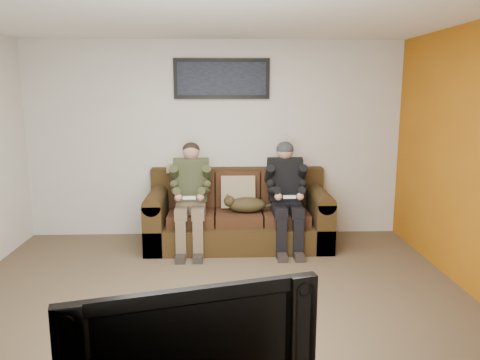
{
  "coord_description": "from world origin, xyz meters",
  "views": [
    {
      "loc": [
        0.1,
        -4.01,
        1.95
      ],
      "look_at": [
        0.29,
        1.2,
        0.95
      ],
      "focal_mm": 35.0,
      "sensor_mm": 36.0,
      "label": 1
    }
  ],
  "objects_px": {
    "sofa": "(238,216)",
    "person_left": "(191,190)",
    "person_right": "(286,189)",
    "cat": "(245,204)",
    "framed_poster": "(222,79)",
    "television": "(189,346)"
  },
  "relations": [
    {
      "from": "sofa",
      "to": "person_left",
      "type": "xyz_separation_m",
      "value": [
        -0.59,
        -0.19,
        0.39
      ]
    },
    {
      "from": "person_left",
      "to": "person_right",
      "type": "relative_size",
      "value": 0.99
    },
    {
      "from": "person_left",
      "to": "cat",
      "type": "bearing_deg",
      "value": -0.79
    },
    {
      "from": "person_right",
      "to": "framed_poster",
      "type": "xyz_separation_m",
      "value": [
        -0.79,
        0.58,
        1.35
      ]
    },
    {
      "from": "person_left",
      "to": "person_right",
      "type": "height_order",
      "value": "person_right"
    },
    {
      "from": "person_right",
      "to": "television",
      "type": "bearing_deg",
      "value": -104.84
    },
    {
      "from": "sofa",
      "to": "framed_poster",
      "type": "distance_m",
      "value": 1.8
    },
    {
      "from": "cat",
      "to": "person_left",
      "type": "bearing_deg",
      "value": 179.21
    },
    {
      "from": "framed_poster",
      "to": "television",
      "type": "height_order",
      "value": "framed_poster"
    },
    {
      "from": "television",
      "to": "framed_poster",
      "type": "bearing_deg",
      "value": 72.61
    },
    {
      "from": "person_left",
      "to": "person_right",
      "type": "distance_m",
      "value": 1.18
    },
    {
      "from": "framed_poster",
      "to": "television",
      "type": "xyz_separation_m",
      "value": [
        -0.16,
        -4.17,
        -1.35
      ]
    },
    {
      "from": "framed_poster",
      "to": "person_right",
      "type": "bearing_deg",
      "value": -36.11
    },
    {
      "from": "person_right",
      "to": "framed_poster",
      "type": "height_order",
      "value": "framed_poster"
    },
    {
      "from": "sofa",
      "to": "person_right",
      "type": "height_order",
      "value": "person_right"
    },
    {
      "from": "sofa",
      "to": "person_right",
      "type": "xyz_separation_m",
      "value": [
        0.59,
        -0.19,
        0.39
      ]
    },
    {
      "from": "cat",
      "to": "framed_poster",
      "type": "distance_m",
      "value": 1.67
    },
    {
      "from": "cat",
      "to": "television",
      "type": "bearing_deg",
      "value": -97.09
    },
    {
      "from": "cat",
      "to": "framed_poster",
      "type": "xyz_separation_m",
      "value": [
        -0.28,
        0.59,
        1.54
      ]
    },
    {
      "from": "sofa",
      "to": "television",
      "type": "xyz_separation_m",
      "value": [
        -0.36,
        -3.78,
        0.39
      ]
    },
    {
      "from": "person_right",
      "to": "cat",
      "type": "height_order",
      "value": "person_right"
    },
    {
      "from": "sofa",
      "to": "framed_poster",
      "type": "xyz_separation_m",
      "value": [
        -0.2,
        0.38,
        1.75
      ]
    }
  ]
}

